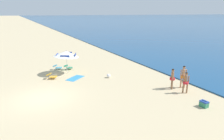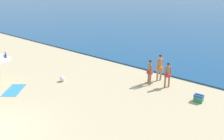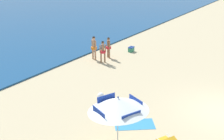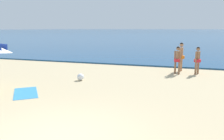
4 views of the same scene
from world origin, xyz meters
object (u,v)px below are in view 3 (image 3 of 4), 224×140
person_standing_beside (109,46)px  cooler_box (131,49)px  beach_umbrella_striped_main (118,104)px  beach_ball (101,96)px  person_standing_near_shore (103,50)px  person_wading_in (94,46)px  beach_towel (134,124)px

person_standing_beside → cooler_box: 2.46m
beach_umbrella_striped_main → beach_ball: 4.58m
person_standing_near_shore → person_wading_in: person_wading_in is taller
beach_umbrella_striped_main → person_standing_beside: 10.94m
beach_ball → beach_towel: beach_ball is taller
person_wading_in → beach_ball: bearing=-138.9°
person_standing_near_shore → beach_ball: (-4.64, -3.25, -0.75)m
person_standing_near_shore → person_wading_in: size_ratio=0.91×
beach_ball → beach_towel: 3.01m
beach_towel → person_standing_beside: bearing=42.4°
cooler_box → beach_towel: (-9.16, -5.67, -0.20)m
person_wading_in → beach_towel: 9.23m
person_wading_in → beach_umbrella_striped_main: bearing=-137.0°
person_standing_near_shore → person_standing_beside: bearing=14.1°
person_standing_near_shore → cooler_box: size_ratio=3.10×
beach_towel → beach_ball: bearing=67.3°
person_standing_beside → beach_towel: bearing=-137.6°
person_standing_beside → cooler_box: (2.26, -0.64, -0.72)m
cooler_box → person_standing_near_shore: bearing=173.9°
person_standing_near_shore → beach_ball: person_standing_near_shore is taller
person_standing_near_shore → cooler_box: bearing=-6.1°
cooler_box → beach_ball: bearing=-160.1°
beach_umbrella_striped_main → person_standing_beside: beach_umbrella_striped_main is taller
beach_umbrella_striped_main → person_standing_beside: size_ratio=1.71×
beach_umbrella_striped_main → person_standing_near_shore: size_ratio=1.70×
beach_umbrella_striped_main → beach_towel: (1.79, 0.26, -1.93)m
beach_ball → beach_towel: size_ratio=0.20×
person_wading_in → beach_ball: 6.43m
beach_umbrella_striped_main → person_wading_in: size_ratio=1.54×
person_wading_in → beach_towel: bearing=-130.6°
cooler_box → beach_towel: 10.77m
beach_umbrella_striped_main → person_standing_beside: (8.69, 6.57, -1.01)m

